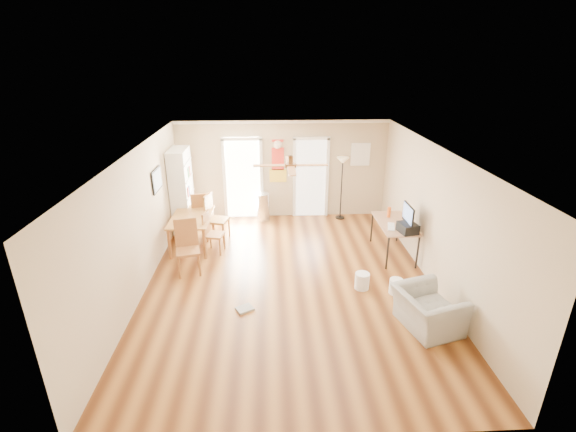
{
  "coord_description": "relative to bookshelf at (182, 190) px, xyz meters",
  "views": [
    {
      "loc": [
        -0.37,
        -6.88,
        4.17
      ],
      "look_at": [
        0.0,
        0.6,
        1.15
      ],
      "focal_mm": 25.23,
      "sensor_mm": 36.0,
      "label": 1
    }
  ],
  "objects": [
    {
      "name": "dining_table",
      "position": [
        0.37,
        -0.98,
        -0.66
      ],
      "size": [
        0.89,
        1.46,
        0.73
      ],
      "primitive_type": null,
      "rotation": [
        0.0,
        0.0,
        -0.01
      ],
      "color": "#A77636",
      "rests_on": "floor"
    },
    {
      "name": "wall_back",
      "position": [
        2.52,
        0.78,
        0.27
      ],
      "size": [
        5.5,
        0.04,
        2.6
      ],
      "primitive_type": null,
      "color": "beige",
      "rests_on": "floor"
    },
    {
      "name": "dining_chair_near",
      "position": [
        0.51,
        -2.27,
        -0.48
      ],
      "size": [
        0.54,
        0.54,
        1.1
      ],
      "primitive_type": null,
      "rotation": [
        0.0,
        0.0,
        0.22
      ],
      "color": "#9E6D33",
      "rests_on": "floor"
    },
    {
      "name": "kitchen_doorway",
      "position": [
        1.47,
        0.76,
        0.02
      ],
      "size": [
        0.9,
        0.1,
        2.1
      ],
      "primitive_type": null,
      "color": "white",
      "rests_on": "wall_back"
    },
    {
      "name": "wall_front",
      "position": [
        2.52,
        -6.22,
        0.27
      ],
      "size": [
        5.5,
        0.04,
        2.6
      ],
      "primitive_type": null,
      "color": "beige",
      "rests_on": "floor"
    },
    {
      "name": "dining_chair_right_b",
      "position": [
        0.92,
        -1.35,
        -0.55
      ],
      "size": [
        0.46,
        0.46,
        0.95
      ],
      "primitive_type": null,
      "rotation": [
        0.0,
        0.0,
        1.36
      ],
      "color": "#995931",
      "rests_on": "floor"
    },
    {
      "name": "torchiere_lamp",
      "position": [
        4.07,
        0.51,
        -0.19
      ],
      "size": [
        0.37,
        0.37,
        1.68
      ],
      "primitive_type": null,
      "rotation": [
        0.0,
        0.0,
        0.19
      ],
      "color": "black",
      "rests_on": "floor"
    },
    {
      "name": "wastebasket_b",
      "position": [
        4.48,
        -3.23,
        -0.88
      ],
      "size": [
        0.27,
        0.27,
        0.29
      ],
      "primitive_type": "cylinder",
      "rotation": [
        0.0,
        0.0,
        -0.1
      ],
      "color": "white",
      "rests_on": "floor"
    },
    {
      "name": "bookshelf",
      "position": [
        0.0,
        0.0,
        0.0
      ],
      "size": [
        0.58,
        0.99,
        2.06
      ],
      "primitive_type": null,
      "rotation": [
        0.0,
        0.0,
        0.19
      ],
      "color": "silver",
      "rests_on": "floor"
    },
    {
      "name": "wastebasket_a",
      "position": [
        3.89,
        -3.03,
        -0.87
      ],
      "size": [
        0.28,
        0.28,
        0.32
      ],
      "primitive_type": "cylinder",
      "rotation": [
        0.0,
        0.0,
        -0.02
      ],
      "color": "white",
      "rests_on": "floor"
    },
    {
      "name": "wall_left",
      "position": [
        -0.23,
        -2.72,
        0.27
      ],
      "size": [
        0.04,
        7.0,
        2.6
      ],
      "primitive_type": null,
      "color": "beige",
      "rests_on": "floor"
    },
    {
      "name": "imac",
      "position": [
        4.99,
        -2.06,
        0.01
      ],
      "size": [
        0.23,
        0.6,
        0.56
      ],
      "primitive_type": null,
      "rotation": [
        0.0,
        0.0,
        0.25
      ],
      "color": "black",
      "rests_on": "computer_desk"
    },
    {
      "name": "floor",
      "position": [
        2.52,
        -2.72,
        -1.03
      ],
      "size": [
        7.0,
        7.0,
        0.0
      ],
      "primitive_type": "plane",
      "color": "brown",
      "rests_on": "ground"
    },
    {
      "name": "crown_molding",
      "position": [
        2.52,
        -2.72,
        1.53
      ],
      "size": [
        5.5,
        7.0,
        0.08
      ],
      "primitive_type": null,
      "color": "white",
      "rests_on": "wall_back"
    },
    {
      "name": "printer",
      "position": [
        4.97,
        -2.16,
        -0.17
      ],
      "size": [
        0.4,
        0.44,
        0.2
      ],
      "primitive_type": "cube",
      "rotation": [
        0.0,
        0.0,
        0.21
      ],
      "color": "black",
      "rests_on": "computer_desk"
    },
    {
      "name": "armchair",
      "position": [
        4.67,
        -4.24,
        -0.7
      ],
      "size": [
        1.12,
        1.2,
        0.65
      ],
      "primitive_type": "imported",
      "rotation": [
        0.0,
        0.0,
        1.85
      ],
      "color": "#999994",
      "rests_on": "floor"
    },
    {
      "name": "dining_chair_right_a",
      "position": [
        0.92,
        -0.68,
        -0.47
      ],
      "size": [
        0.56,
        0.56,
        1.12
      ],
      "primitive_type": null,
      "rotation": [
        0.0,
        0.0,
        1.32
      ],
      "color": "#A57435",
      "rests_on": "floor"
    },
    {
      "name": "orange_bottle",
      "position": [
        4.82,
        -1.32,
        -0.15
      ],
      "size": [
        0.09,
        0.09,
        0.23
      ],
      "primitive_type": "cylinder",
      "rotation": [
        0.0,
        0.0,
        -0.2
      ],
      "color": "#E05A13",
      "rests_on": "computer_desk"
    },
    {
      "name": "wall_right",
      "position": [
        5.27,
        -2.72,
        0.27
      ],
      "size": [
        0.04,
        7.0,
        2.6
      ],
      "primitive_type": null,
      "color": "beige",
      "rests_on": "floor"
    },
    {
      "name": "trash_can",
      "position": [
        1.99,
        0.46,
        -0.65
      ],
      "size": [
        0.43,
        0.43,
        0.75
      ],
      "primitive_type": "cylinder",
      "rotation": [
        0.0,
        0.0,
        -0.26
      ],
      "color": "silver",
      "rests_on": "floor"
    },
    {
      "name": "ac_grille",
      "position": [
        4.57,
        0.75,
        0.67
      ],
      "size": [
        0.5,
        0.04,
        0.6
      ],
      "primitive_type": "cube",
      "color": "white",
      "rests_on": "wall_back"
    },
    {
      "name": "floor_cloth",
      "position": [
        1.69,
        -3.63,
        -1.01
      ],
      "size": [
        0.35,
        0.33,
        0.04
      ],
      "primitive_type": "cube",
      "rotation": [
        0.0,
        0.0,
        0.5
      ],
      "color": "gray",
      "rests_on": "floor"
    },
    {
      "name": "ceiling",
      "position": [
        2.52,
        -2.72,
        1.57
      ],
      "size": [
        5.5,
        7.0,
        0.0
      ],
      "primitive_type": null,
      "color": "silver",
      "rests_on": "floor"
    },
    {
      "name": "ceiling_fan",
      "position": [
        2.52,
        -3.02,
        1.4
      ],
      "size": [
        1.24,
        1.24,
        0.2
      ],
      "primitive_type": null,
      "color": "#593819",
      "rests_on": "ceiling"
    },
    {
      "name": "framed_poster",
      "position": [
        -0.2,
        -1.32,
        0.67
      ],
      "size": [
        0.04,
        0.66,
        0.48
      ],
      "primitive_type": "cube",
      "color": "black",
      "rests_on": "wall_left"
    },
    {
      "name": "computer_desk",
      "position": [
        4.87,
        -1.65,
        -0.65
      ],
      "size": [
        0.71,
        1.41,
        0.76
      ],
      "primitive_type": null,
      "color": "#A27758",
      "rests_on": "floor"
    },
    {
      "name": "wall_decal",
      "position": [
        2.4,
        0.76,
        0.52
      ],
      "size": [
        0.46,
        0.03,
        1.1
      ],
      "primitive_type": "cube",
      "color": "red",
      "rests_on": "wall_back"
    },
    {
      "name": "keyboard",
      "position": [
        4.72,
        -1.87,
        -0.26
      ],
      "size": [
        0.25,
        0.45,
        0.02
      ],
      "primitive_type": "cube",
      "rotation": [
        0.0,
        0.0,
        -0.27
      ],
      "color": "silver",
      "rests_on": "computer_desk"
    },
    {
      "name": "bathroom_doorway",
      "position": [
        3.27,
        0.76,
        0.02
      ],
      "size": [
        0.8,
        0.1,
        2.1
      ],
      "primitive_type": null,
      "color": "white",
      "rests_on": "wall_back"
    },
    {
      "name": "dining_chair_far",
      "position": [
        0.45,
        -0.2,
        -0.5
      ],
      "size": [
        0.51,
        0.51,
        1.05
      ],
      "primitive_type": null,
      "rotation": [
        0.0,
        0.0,
        3.35
      ],
      "color": "#93572F",
      "rests_on": "floor"
    }
  ]
}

